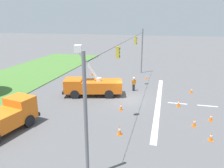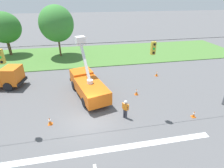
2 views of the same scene
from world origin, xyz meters
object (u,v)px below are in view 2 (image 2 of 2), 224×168
(utility_truck_bucket_lift, at_px, (88,84))
(road_worker, at_px, (125,108))
(traffic_cone_mid_left, at_px, (137,92))
(traffic_cone_mid_right, at_px, (157,74))
(traffic_cone_lane_edge_a, at_px, (194,114))
(tree_centre, at_px, (56,24))
(traffic_cone_far_left, at_px, (50,121))
(tree_west, at_px, (4,28))

(utility_truck_bucket_lift, relative_size, road_worker, 4.02)
(traffic_cone_mid_left, xyz_separation_m, traffic_cone_mid_right, (4.09, 4.10, -0.00))
(road_worker, bearing_deg, utility_truck_bucket_lift, 122.57)
(traffic_cone_lane_edge_a, bearing_deg, traffic_cone_mid_right, 87.61)
(tree_centre, bearing_deg, utility_truck_bucket_lift, -74.91)
(traffic_cone_far_left, bearing_deg, tree_centre, 91.04)
(tree_west, xyz_separation_m, tree_centre, (8.63, -2.24, 0.69))
(traffic_cone_mid_left, xyz_separation_m, traffic_cone_far_left, (-8.50, -3.26, -0.00))
(utility_truck_bucket_lift, distance_m, traffic_cone_mid_right, 9.74)
(traffic_cone_lane_edge_a, bearing_deg, road_worker, 170.08)
(traffic_cone_mid_right, xyz_separation_m, traffic_cone_far_left, (-12.60, -7.36, -0.00))
(traffic_cone_mid_left, height_order, traffic_cone_mid_right, traffic_cone_mid_left)
(tree_centre, xyz_separation_m, traffic_cone_far_left, (0.33, -18.16, -5.04))
(traffic_cone_mid_right, bearing_deg, traffic_cone_lane_edge_a, -92.39)
(tree_west, relative_size, traffic_cone_lane_edge_a, 11.88)
(tree_west, distance_m, traffic_cone_lane_edge_a, 30.69)
(tree_west, bearing_deg, traffic_cone_far_left, -66.28)
(traffic_cone_mid_left, relative_size, traffic_cone_lane_edge_a, 1.17)
(traffic_cone_far_left, bearing_deg, utility_truck_bucket_lift, 50.35)
(utility_truck_bucket_lift, xyz_separation_m, traffic_cone_mid_left, (5.05, -0.90, -0.93))
(utility_truck_bucket_lift, height_order, traffic_cone_far_left, utility_truck_bucket_lift)
(traffic_cone_lane_edge_a, bearing_deg, utility_truck_bucket_lift, 147.87)
(traffic_cone_mid_left, bearing_deg, traffic_cone_lane_edge_a, -51.04)
(traffic_cone_mid_left, height_order, traffic_cone_lane_edge_a, traffic_cone_mid_left)
(utility_truck_bucket_lift, relative_size, traffic_cone_mid_right, 10.03)
(utility_truck_bucket_lift, bearing_deg, traffic_cone_far_left, -129.65)
(tree_centre, relative_size, traffic_cone_far_left, 11.61)
(road_worker, distance_m, traffic_cone_lane_edge_a, 6.05)
(tree_centre, height_order, traffic_cone_far_left, tree_centre)
(tree_west, bearing_deg, traffic_cone_mid_left, -44.47)
(traffic_cone_lane_edge_a, xyz_separation_m, traffic_cone_far_left, (-12.23, 1.36, 0.06))
(road_worker, xyz_separation_m, traffic_cone_mid_left, (2.19, 3.58, -0.65))
(road_worker, relative_size, traffic_cone_mid_right, 2.49)
(traffic_cone_mid_left, height_order, traffic_cone_far_left, traffic_cone_mid_left)
(utility_truck_bucket_lift, bearing_deg, traffic_cone_lane_edge_a, -32.13)
(traffic_cone_mid_right, relative_size, traffic_cone_lane_edge_a, 1.17)
(road_worker, xyz_separation_m, traffic_cone_mid_right, (6.29, 7.68, -0.65))
(tree_centre, height_order, road_worker, tree_centre)
(tree_centre, xyz_separation_m, traffic_cone_lane_edge_a, (12.56, -19.52, -5.10))
(tree_west, relative_size, traffic_cone_mid_right, 10.17)
(tree_west, height_order, traffic_cone_lane_edge_a, tree_west)
(traffic_cone_far_left, bearing_deg, traffic_cone_mid_right, 30.30)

